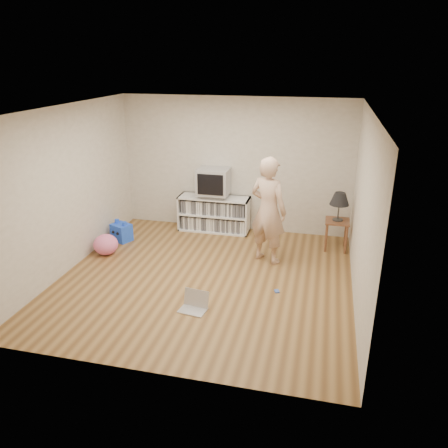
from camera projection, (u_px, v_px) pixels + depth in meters
ground at (205, 278)px, 6.88m from camera, size 4.50×4.50×0.00m
walls at (204, 200)px, 6.41m from camera, size 4.52×4.52×2.60m
ceiling at (202, 109)px, 5.95m from camera, size 4.50×4.50×0.01m
media_unit at (214, 213)px, 8.69m from camera, size 1.40×0.45×0.70m
dvd_deck at (214, 195)px, 8.53m from camera, size 0.45×0.35×0.07m
crt_tv at (214, 181)px, 8.43m from camera, size 0.60×0.53×0.50m
side_table at (337, 227)px, 7.80m from camera, size 0.42×0.42×0.55m
table_lamp at (340, 199)px, 7.61m from camera, size 0.34×0.34×0.52m
person at (268, 211)px, 7.17m from camera, size 0.78×0.67×1.81m
laptop at (195, 304)px, 6.04m from camera, size 0.40×0.34×0.25m
playing_cards at (277, 291)px, 6.49m from camera, size 0.09×0.11×0.02m
plush_blue at (122, 232)px, 8.24m from camera, size 0.43×0.39×0.40m
plush_pink at (106, 244)px, 7.68m from camera, size 0.50×0.50×0.36m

